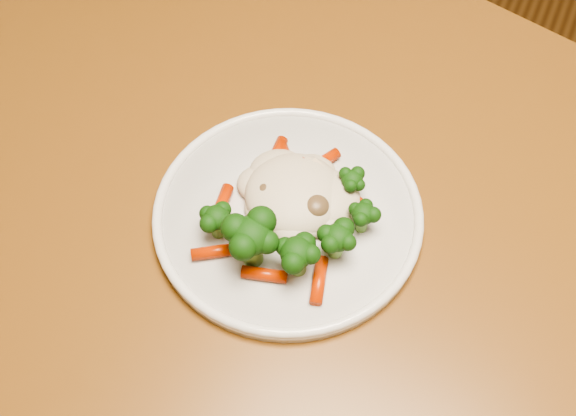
# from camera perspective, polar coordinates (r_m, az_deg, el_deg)

# --- Properties ---
(dining_table) EXTENTS (1.39, 1.09, 0.75)m
(dining_table) POSITION_cam_1_polar(r_m,az_deg,el_deg) (0.77, 6.72, -9.56)
(dining_table) COLOR brown
(dining_table) RESTS_ON ground
(plate) EXTENTS (0.26, 0.26, 0.01)m
(plate) POSITION_cam_1_polar(r_m,az_deg,el_deg) (0.71, 0.00, -0.60)
(plate) COLOR silver
(plate) RESTS_ON dining_table
(meal) EXTENTS (0.16, 0.18, 0.05)m
(meal) POSITION_cam_1_polar(r_m,az_deg,el_deg) (0.68, 0.18, -0.33)
(meal) COLOR beige
(meal) RESTS_ON plate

